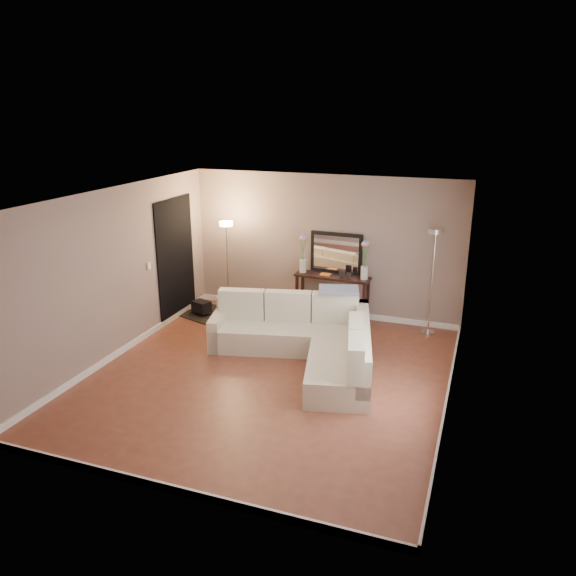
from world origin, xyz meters
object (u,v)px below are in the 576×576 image
(floor_lamp_lit, at_px, (227,249))
(console_table, at_px, (328,294))
(sectional_sofa, at_px, (308,339))
(floor_lamp_unlit, at_px, (434,261))

(floor_lamp_lit, bearing_deg, console_table, 9.00)
(sectional_sofa, bearing_deg, floor_lamp_lit, 144.66)
(sectional_sofa, distance_m, floor_lamp_unlit, 2.53)
(sectional_sofa, xyz_separation_m, console_table, (-0.19, 1.74, 0.15))
(console_table, bearing_deg, sectional_sofa, -83.87)
(floor_lamp_unlit, bearing_deg, sectional_sofa, -134.76)
(sectional_sofa, relative_size, floor_lamp_lit, 1.72)
(console_table, relative_size, floor_lamp_unlit, 0.75)
(floor_lamp_unlit, bearing_deg, console_table, 177.49)
(console_table, xyz_separation_m, floor_lamp_unlit, (1.83, -0.08, 0.82))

